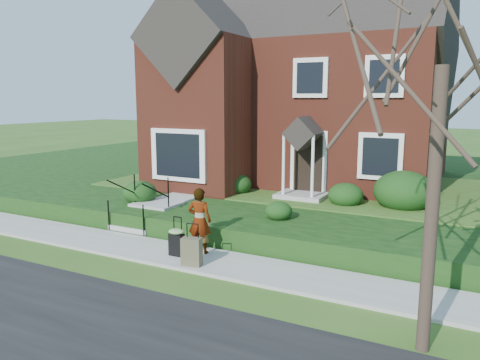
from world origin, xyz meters
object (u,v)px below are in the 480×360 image
Objects in this scene: suitcase_black at (177,241)px; tree_verge at (445,35)px; front_steps at (148,212)px; woman at (200,221)px; suitcase_olive at (192,252)px.

tree_verge is at bearing -16.54° from suitcase_black.
front_steps is at bearing 156.28° from tree_verge.
suitcase_black is 7.54m from tree_verge.
woman is 1.69× the size of suitcase_black.
front_steps is 0.29× the size of tree_verge.
front_steps is 1.21× the size of woman.
woman is at bearing 158.45° from tree_verge.
front_steps is at bearing 131.54° from suitcase_olive.
suitcase_black is at bearing 37.74° from woman.
front_steps is 3.25m from woman.
front_steps is 3.96m from suitcase_olive.
tree_verge is (8.38, -3.68, 4.32)m from front_steps.
suitcase_black is 0.99× the size of suitcase_olive.
front_steps reaches higher than suitcase_olive.
suitcase_black is (2.46, -1.95, -0.01)m from front_steps.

